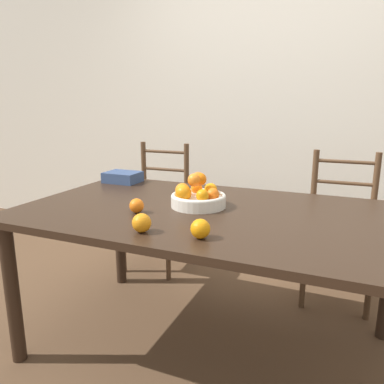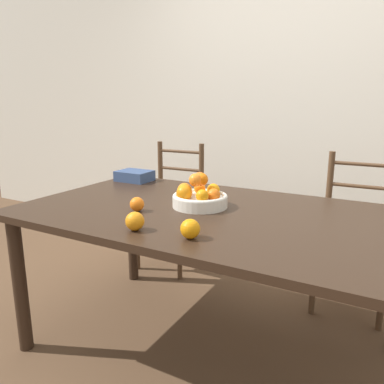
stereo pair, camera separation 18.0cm
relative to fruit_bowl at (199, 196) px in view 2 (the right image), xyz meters
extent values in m
plane|color=brown|center=(0.08, -0.04, -0.82)|extent=(12.00, 12.00, 0.00)
cube|color=silver|center=(0.08, 1.55, 0.48)|extent=(8.00, 0.06, 2.60)
cube|color=black|center=(0.08, -0.04, -0.07)|extent=(1.89, 1.10, 0.03)
cylinder|color=black|center=(-0.78, -0.50, -0.46)|extent=(0.07, 0.07, 0.73)
cylinder|color=black|center=(-0.78, 0.43, -0.46)|extent=(0.07, 0.07, 0.73)
cylinder|color=silver|center=(0.00, 0.00, -0.03)|extent=(0.28, 0.28, 0.05)
torus|color=silver|center=(0.00, 0.00, 0.00)|extent=(0.28, 0.28, 0.02)
sphere|color=orange|center=(0.09, -0.01, 0.02)|extent=(0.07, 0.07, 0.07)
sphere|color=orange|center=(0.04, 0.08, 0.02)|extent=(0.07, 0.07, 0.07)
sphere|color=orange|center=(-0.04, 0.08, 0.02)|extent=(0.06, 0.06, 0.06)
sphere|color=orange|center=(-0.08, -0.01, 0.02)|extent=(0.08, 0.08, 0.08)
sphere|color=orange|center=(-0.05, -0.07, 0.02)|extent=(0.08, 0.08, 0.08)
sphere|color=orange|center=(0.05, -0.07, 0.02)|extent=(0.06, 0.06, 0.06)
sphere|color=orange|center=(0.01, 0.01, 0.09)|extent=(0.07, 0.07, 0.07)
sphere|color=orange|center=(0.00, 0.01, 0.09)|extent=(0.07, 0.07, 0.07)
sphere|color=orange|center=(-0.01, -0.02, 0.09)|extent=(0.07, 0.07, 0.07)
sphere|color=orange|center=(-0.23, -0.22, -0.02)|extent=(0.07, 0.07, 0.07)
sphere|color=orange|center=(0.18, -0.42, -0.02)|extent=(0.08, 0.08, 0.08)
sphere|color=orange|center=(-0.06, -0.45, -0.02)|extent=(0.08, 0.08, 0.08)
cylinder|color=#513823|center=(-0.85, 0.58, -0.59)|extent=(0.04, 0.04, 0.47)
cylinder|color=#513823|center=(-0.47, 0.60, -0.59)|extent=(0.04, 0.04, 0.47)
cylinder|color=#513823|center=(-0.86, 0.94, -0.34)|extent=(0.04, 0.04, 0.98)
cylinder|color=#513823|center=(-0.48, 0.95, -0.34)|extent=(0.04, 0.04, 0.98)
cube|color=#513823|center=(-0.67, 0.77, -0.34)|extent=(0.43, 0.41, 0.04)
cylinder|color=#513823|center=(-0.67, 0.95, -0.21)|extent=(0.38, 0.03, 0.02)
cylinder|color=#513823|center=(-0.67, 0.95, -0.06)|extent=(0.38, 0.03, 0.02)
cylinder|color=#513823|center=(-0.67, 0.95, 0.08)|extent=(0.38, 0.03, 0.02)
cylinder|color=#513823|center=(0.49, 0.59, -0.59)|extent=(0.04, 0.04, 0.47)
cylinder|color=#513823|center=(0.87, 0.59, -0.59)|extent=(0.04, 0.04, 0.47)
cylinder|color=#513823|center=(0.48, 0.95, -0.34)|extent=(0.04, 0.04, 0.98)
cube|color=#513823|center=(0.67, 0.77, -0.34)|extent=(0.43, 0.41, 0.04)
cylinder|color=#513823|center=(0.67, 0.95, -0.21)|extent=(0.38, 0.03, 0.02)
cylinder|color=#513823|center=(0.67, 0.95, -0.06)|extent=(0.38, 0.03, 0.02)
cylinder|color=#513823|center=(0.67, 0.95, 0.08)|extent=(0.38, 0.03, 0.02)
cube|color=#334770|center=(-0.69, 0.37, -0.02)|extent=(0.22, 0.17, 0.07)
camera|label=1|loc=(0.69, -1.70, 0.46)|focal=35.00mm
camera|label=2|loc=(0.85, -1.62, 0.46)|focal=35.00mm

